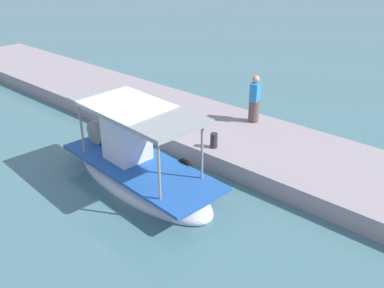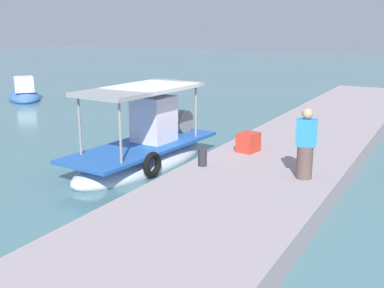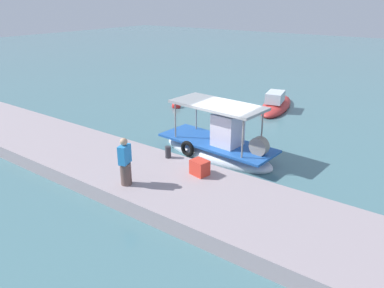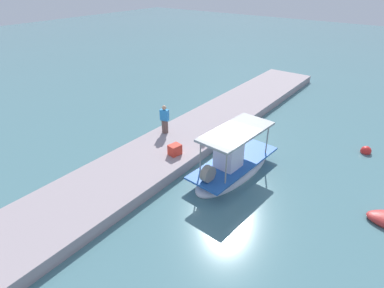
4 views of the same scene
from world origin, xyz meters
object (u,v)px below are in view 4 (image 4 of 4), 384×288
(mooring_bollard, at_px, (204,139))
(marker_buoy, at_px, (366,151))
(fisherman_near_bollard, at_px, (165,120))
(cargo_crate, at_px, (175,150))
(main_fishing_boat, at_px, (233,166))

(mooring_bollard, bearing_deg, marker_buoy, 126.35)
(fisherman_near_bollard, bearing_deg, mooring_bollard, 96.17)
(mooring_bollard, distance_m, marker_buoy, 9.42)
(fisherman_near_bollard, distance_m, cargo_crate, 2.77)
(main_fishing_boat, xyz_separation_m, marker_buoy, (-6.46, 5.09, -0.35))
(cargo_crate, bearing_deg, mooring_bollard, 165.18)
(main_fishing_boat, bearing_deg, cargo_crate, -70.51)
(mooring_bollard, bearing_deg, cargo_crate, -14.82)
(main_fishing_boat, height_order, marker_buoy, main_fishing_boat)
(main_fishing_boat, xyz_separation_m, mooring_bollard, (-0.89, -2.48, 0.35))
(cargo_crate, distance_m, marker_buoy, 11.07)
(fisherman_near_bollard, height_order, marker_buoy, fisherman_near_bollard)
(mooring_bollard, bearing_deg, main_fishing_boat, 70.18)
(fisherman_near_bollard, relative_size, marker_buoy, 2.98)
(main_fishing_boat, relative_size, fisherman_near_bollard, 3.35)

